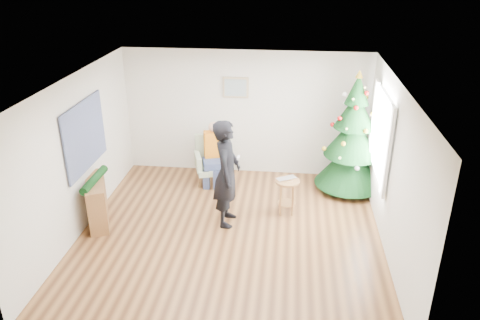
# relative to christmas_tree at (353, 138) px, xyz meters

# --- Properties ---
(floor) EXTENTS (5.00, 5.00, 0.00)m
(floor) POSITION_rel_christmas_tree_xyz_m (-2.12, -1.89, -1.08)
(floor) COLOR brown
(floor) RESTS_ON ground
(ceiling) EXTENTS (5.00, 5.00, 0.00)m
(ceiling) POSITION_rel_christmas_tree_xyz_m (-2.12, -1.89, 1.52)
(ceiling) COLOR white
(ceiling) RESTS_ON wall_back
(wall_back) EXTENTS (5.00, 0.00, 5.00)m
(wall_back) POSITION_rel_christmas_tree_xyz_m (-2.12, 0.61, 0.22)
(wall_back) COLOR silver
(wall_back) RESTS_ON floor
(wall_front) EXTENTS (5.00, 0.00, 5.00)m
(wall_front) POSITION_rel_christmas_tree_xyz_m (-2.12, -4.39, 0.22)
(wall_front) COLOR silver
(wall_front) RESTS_ON floor
(wall_left) EXTENTS (0.00, 5.00, 5.00)m
(wall_left) POSITION_rel_christmas_tree_xyz_m (-4.62, -1.89, 0.22)
(wall_left) COLOR silver
(wall_left) RESTS_ON floor
(wall_right) EXTENTS (0.00, 5.00, 5.00)m
(wall_right) POSITION_rel_christmas_tree_xyz_m (0.38, -1.89, 0.22)
(wall_right) COLOR silver
(wall_right) RESTS_ON floor
(window_panel) EXTENTS (0.04, 1.30, 1.40)m
(window_panel) POSITION_rel_christmas_tree_xyz_m (0.35, -0.89, 0.42)
(window_panel) COLOR white
(window_panel) RESTS_ON wall_right
(curtains) EXTENTS (0.05, 1.75, 1.50)m
(curtains) POSITION_rel_christmas_tree_xyz_m (0.32, -0.89, 0.42)
(curtains) COLOR white
(curtains) RESTS_ON wall_right
(christmas_tree) EXTENTS (1.33, 1.33, 2.41)m
(christmas_tree) POSITION_rel_christmas_tree_xyz_m (0.00, 0.00, 0.00)
(christmas_tree) COLOR #3F2816
(christmas_tree) RESTS_ON floor
(stool) EXTENTS (0.44, 0.44, 0.65)m
(stool) POSITION_rel_christmas_tree_xyz_m (-1.20, -1.07, -0.75)
(stool) COLOR brown
(stool) RESTS_ON floor
(laptop) EXTENTS (0.43, 0.38, 0.03)m
(laptop) POSITION_rel_christmas_tree_xyz_m (-1.20, -1.07, -0.42)
(laptop) COLOR silver
(laptop) RESTS_ON stool
(armchair) EXTENTS (0.84, 0.81, 0.97)m
(armchair) POSITION_rel_christmas_tree_xyz_m (-2.72, 0.03, -0.73)
(armchair) COLOR #9DAD8C
(armchair) RESTS_ON floor
(seated_person) EXTENTS (0.48, 0.62, 1.28)m
(seated_person) POSITION_rel_christmas_tree_xyz_m (-2.70, -0.02, -0.43)
(seated_person) COLOR navy
(seated_person) RESTS_ON armchair
(standing_man) EXTENTS (0.46, 0.69, 1.88)m
(standing_man) POSITION_rel_christmas_tree_xyz_m (-2.22, -1.51, -0.14)
(standing_man) COLOR black
(standing_man) RESTS_ON floor
(game_controller) EXTENTS (0.04, 0.13, 0.04)m
(game_controller) POSITION_rel_christmas_tree_xyz_m (-2.02, -1.54, 0.17)
(game_controller) COLOR white
(game_controller) RESTS_ON standing_man
(console) EXTENTS (0.66, 1.04, 0.80)m
(console) POSITION_rel_christmas_tree_xyz_m (-4.45, -1.75, -0.68)
(console) COLOR brown
(console) RESTS_ON floor
(garland) EXTENTS (0.14, 0.90, 0.14)m
(garland) POSITION_rel_christmas_tree_xyz_m (-4.45, -1.75, -0.26)
(garland) COLOR black
(garland) RESTS_ON console
(tapestry) EXTENTS (0.03, 1.50, 1.15)m
(tapestry) POSITION_rel_christmas_tree_xyz_m (-4.58, -1.59, 0.47)
(tapestry) COLOR black
(tapestry) RESTS_ON wall_left
(framed_picture) EXTENTS (0.52, 0.05, 0.42)m
(framed_picture) POSITION_rel_christmas_tree_xyz_m (-2.32, 0.58, 0.77)
(framed_picture) COLOR tan
(framed_picture) RESTS_ON wall_back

